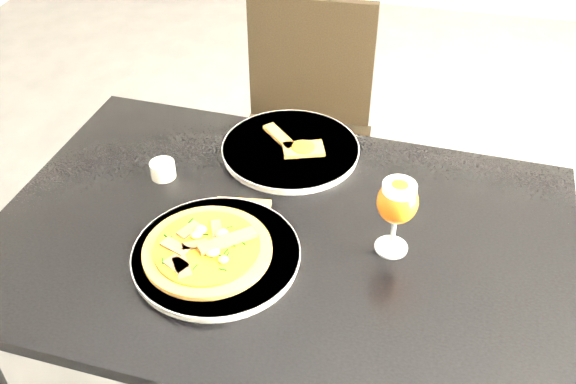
% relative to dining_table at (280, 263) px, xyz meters
% --- Properties ---
extents(dining_table, '(1.24, 0.86, 0.75)m').
position_rel_dining_table_xyz_m(dining_table, '(0.00, 0.00, 0.00)').
color(dining_table, black).
rests_on(dining_table, ground).
extents(chair_far, '(0.43, 0.43, 0.90)m').
position_rel_dining_table_xyz_m(chair_far, '(-0.10, 0.72, -0.16)').
color(chair_far, black).
rests_on(chair_far, ground).
extents(plate_main, '(0.36, 0.36, 0.02)m').
position_rel_dining_table_xyz_m(plate_main, '(-0.11, -0.10, 0.10)').
color(plate_main, white).
rests_on(plate_main, dining_table).
extents(pizza, '(0.25, 0.25, 0.03)m').
position_rel_dining_table_xyz_m(pizza, '(-0.12, -0.10, 0.12)').
color(pizza, '#9C5F25').
rests_on(pizza, plate_main).
extents(plate_second, '(0.40, 0.40, 0.02)m').
position_rel_dining_table_xyz_m(plate_second, '(-0.04, 0.28, 0.10)').
color(plate_second, white).
rests_on(plate_second, dining_table).
extents(crust_scraps, '(0.17, 0.13, 0.01)m').
position_rel_dining_table_xyz_m(crust_scraps, '(-0.03, 0.29, 0.11)').
color(crust_scraps, '#9C5F25').
rests_on(crust_scraps, plate_second).
extents(loose_crust, '(0.12, 0.04, 0.01)m').
position_rel_dining_table_xyz_m(loose_crust, '(-0.10, 0.07, 0.09)').
color(loose_crust, '#9C5F25').
rests_on(loose_crust, dining_table).
extents(sauce_cup, '(0.06, 0.06, 0.04)m').
position_rel_dining_table_xyz_m(sauce_cup, '(-0.31, 0.12, 0.11)').
color(sauce_cup, silver).
rests_on(sauce_cup, dining_table).
extents(beer_glass, '(0.08, 0.08, 0.17)m').
position_rel_dining_table_xyz_m(beer_glass, '(0.23, 0.01, 0.21)').
color(beer_glass, '#B4B9BE').
rests_on(beer_glass, dining_table).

